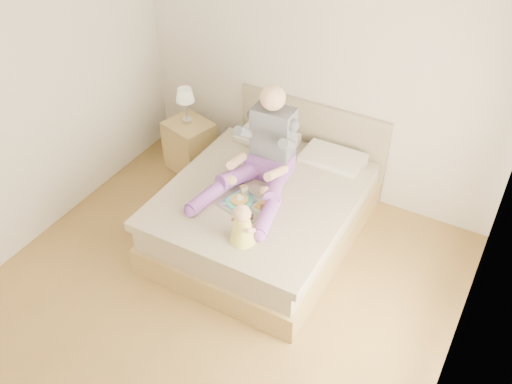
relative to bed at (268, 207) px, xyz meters
The scene contains 7 objects.
room 1.61m from the bed, 85.70° to the right, with size 4.02×4.22×2.71m.
bed is the anchor object (origin of this frame).
nightstand 1.42m from the bed, 157.39° to the left, with size 0.58×0.54×0.59m.
lamp 1.57m from the bed, 156.82° to the left, with size 0.20×0.20×0.41m.
adult 0.58m from the bed, 160.02° to the left, with size 0.82×1.16×0.97m.
tray 0.51m from the bed, 92.27° to the right, with size 0.48×0.41×0.12m.
baby 0.92m from the bed, 76.89° to the right, with size 0.27×0.34×0.38m.
Camera 1 is at (2.00, -2.73, 3.98)m, focal length 40.00 mm.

